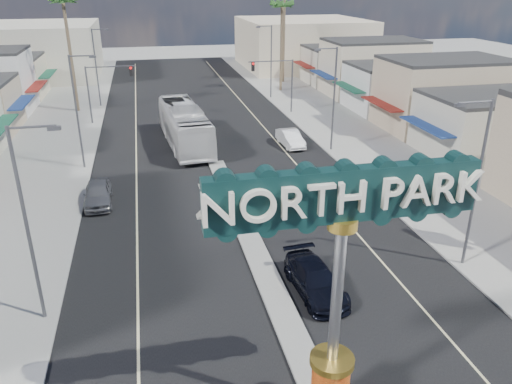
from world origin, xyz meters
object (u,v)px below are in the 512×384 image
streetlight_l_far (97,64)px  suv_right (315,280)px  traffic_signal_right (277,76)px  streetlight_r_far (270,58)px  streetlight_r_near (475,177)px  car_parked_right (290,138)px  streetlight_r_mid (332,94)px  city_bus (185,126)px  palm_right_mid (282,9)px  palm_left_far (64,6)px  car_parked_left (98,193)px  streetlight_l_near (29,218)px  streetlight_l_mid (78,107)px  traffic_signal_left (106,83)px  gateway_sign (339,272)px

streetlight_l_far → suv_right: streetlight_l_far is taller
traffic_signal_right → streetlight_r_far: bearing=81.1°
streetlight_r_near → car_parked_right: 22.73m
streetlight_r_mid → city_bus: bearing=159.9°
palm_right_mid → car_parked_right: size_ratio=2.72×
palm_left_far → car_parked_left: (4.00, -27.47, -10.74)m
streetlight_l_near → streetlight_r_far: bearing=63.6°
streetlight_l_mid → car_parked_left: streetlight_l_mid is taller
streetlight_l_far → palm_left_far: size_ratio=0.69×
palm_right_mid → streetlight_r_far: bearing=-122.7°
palm_right_mid → city_bus: bearing=-125.0°
traffic_signal_left → streetlight_r_near: (19.62, -33.99, 0.79)m
streetlight_l_far → palm_left_far: 7.21m
gateway_sign → city_bus: gateway_sign is taller
streetlight_r_near → palm_right_mid: 46.40m
palm_left_far → car_parked_right: (20.41, -17.90, -10.76)m
traffic_signal_left → suv_right: size_ratio=1.22×
streetlight_l_near → streetlight_l_mid: (0.00, 20.00, 0.00)m
streetlight_l_near → streetlight_l_mid: bearing=90.0°
traffic_signal_right → suv_right: bearing=-101.7°
streetlight_l_far → streetlight_r_mid: 30.32m
streetlight_l_near → palm_right_mid: palm_right_mid is taller
streetlight_r_near → streetlight_r_mid: 20.00m
streetlight_l_far → streetlight_r_mid: size_ratio=1.00×
streetlight_l_mid → palm_right_mid: size_ratio=0.74×
streetlight_r_far → palm_left_far: 24.38m
streetlight_l_far → palm_right_mid: size_ratio=0.74×
streetlight_l_near → streetlight_r_mid: size_ratio=1.00×
streetlight_r_far → traffic_signal_right: bearing=-98.9°
palm_right_mid → suv_right: (-11.00, -46.71, -9.89)m
streetlight_l_near → palm_left_far: 40.59m
streetlight_r_far → car_parked_right: size_ratio=2.02×
streetlight_r_near → car_parked_right: size_ratio=2.02×
gateway_sign → palm_left_far: palm_left_far is taller
streetlight_r_mid → suv_right: bearing=-112.2°
gateway_sign → streetlight_l_far: size_ratio=1.02×
streetlight_l_mid → traffic_signal_left: bearing=84.9°
streetlight_l_near → palm_right_mid: (23.43, 46.00, 5.54)m
streetlight_l_far → streetlight_r_near: bearing=-63.6°
city_bus → streetlight_r_mid: bearing=-24.5°
suv_right → streetlight_l_mid: bearing=117.2°
palm_right_mid → suv_right: size_ratio=2.46×
streetlight_l_near → city_bus: (8.43, 24.54, -3.24)m
car_parked_right → streetlight_r_far: bearing=78.4°
streetlight_r_far → palm_left_far: (-23.43, -2.00, 6.43)m
suv_right → streetlight_l_far: bearing=102.4°
car_parked_left → streetlight_l_near: bearing=-97.8°
streetlight_r_near → palm_left_far: 46.80m
palm_right_mid → car_parked_left: bearing=-123.3°
traffic_signal_right → car_parked_right: (-1.78, -11.89, -3.54)m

